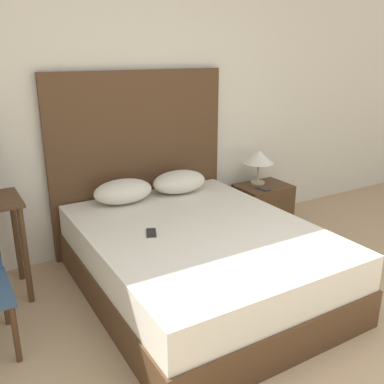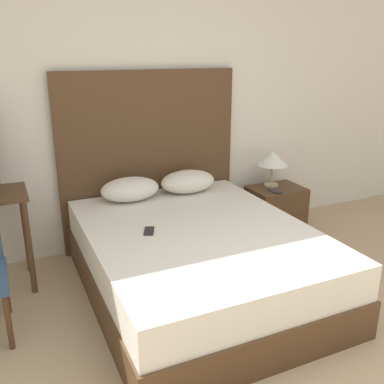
# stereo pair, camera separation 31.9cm
# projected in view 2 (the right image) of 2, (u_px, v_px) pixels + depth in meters

# --- Properties ---
(wall_back) EXTENTS (10.00, 0.06, 2.70)m
(wall_back) POSITION_uv_depth(u_px,v_px,m) (158.00, 100.00, 3.94)
(wall_back) COLOR silver
(wall_back) RESTS_ON ground_plane
(bed) EXTENTS (1.61, 2.04, 0.53)m
(bed) POSITION_uv_depth(u_px,v_px,m) (198.00, 260.00, 3.27)
(bed) COLOR #4C331E
(bed) RESTS_ON ground_plane
(headboard) EXTENTS (1.69, 0.05, 1.63)m
(headboard) POSITION_uv_depth(u_px,v_px,m) (150.00, 160.00, 4.00)
(headboard) COLOR #4C331E
(headboard) RESTS_ON ground_plane
(pillow_left) EXTENTS (0.52, 0.34, 0.20)m
(pillow_left) POSITION_uv_depth(u_px,v_px,m) (130.00, 189.00, 3.73)
(pillow_left) COLOR silver
(pillow_left) RESTS_ON bed
(pillow_right) EXTENTS (0.52, 0.34, 0.20)m
(pillow_right) POSITION_uv_depth(u_px,v_px,m) (188.00, 181.00, 3.95)
(pillow_right) COLOR silver
(pillow_right) RESTS_ON bed
(phone_on_bed) EXTENTS (0.12, 0.17, 0.01)m
(phone_on_bed) POSITION_uv_depth(u_px,v_px,m) (149.00, 231.00, 3.11)
(phone_on_bed) COLOR #232328
(phone_on_bed) RESTS_ON bed
(nightstand) EXTENTS (0.53, 0.40, 0.46)m
(nightstand) POSITION_uv_depth(u_px,v_px,m) (275.00, 209.00, 4.43)
(nightstand) COLOR #4C331E
(nightstand) RESTS_ON ground_plane
(table_lamp) EXTENTS (0.31, 0.31, 0.36)m
(table_lamp) POSITION_uv_depth(u_px,v_px,m) (273.00, 159.00, 4.33)
(table_lamp) COLOR tan
(table_lamp) RESTS_ON nightstand
(phone_on_nightstand) EXTENTS (0.09, 0.16, 0.01)m
(phone_on_nightstand) POSITION_uv_depth(u_px,v_px,m) (275.00, 191.00, 4.23)
(phone_on_nightstand) COLOR #232328
(phone_on_nightstand) RESTS_ON nightstand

